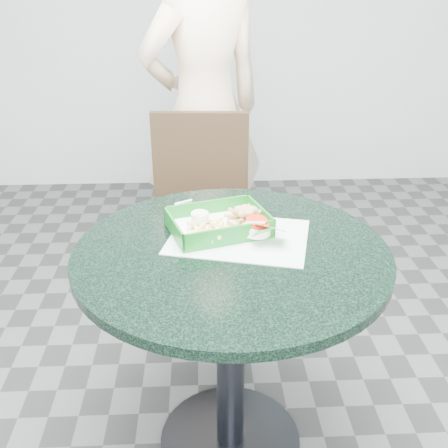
{
  "coord_description": "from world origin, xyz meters",
  "views": [
    {
      "loc": [
        -0.08,
        -1.32,
        1.49
      ],
      "look_at": [
        -0.02,
        0.1,
        0.8
      ],
      "focal_mm": 42.0,
      "sensor_mm": 36.0,
      "label": 1
    }
  ],
  "objects_px": {
    "diner_person": "(204,82)",
    "sauce_ramekin": "(201,220)",
    "cafe_table": "(231,303)",
    "food_basket": "(218,232)",
    "dining_chair": "(201,205)",
    "crab_sandwich": "(246,224)"
  },
  "relations": [
    {
      "from": "diner_person",
      "to": "sauce_ramekin",
      "type": "bearing_deg",
      "value": 63.99
    },
    {
      "from": "cafe_table",
      "to": "food_basket",
      "type": "relative_size",
      "value": 3.19
    },
    {
      "from": "cafe_table",
      "to": "sauce_ramekin",
      "type": "height_order",
      "value": "sauce_ramekin"
    },
    {
      "from": "cafe_table",
      "to": "dining_chair",
      "type": "height_order",
      "value": "dining_chair"
    },
    {
      "from": "sauce_ramekin",
      "to": "dining_chair",
      "type": "bearing_deg",
      "value": 89.86
    },
    {
      "from": "crab_sandwich",
      "to": "sauce_ramekin",
      "type": "bearing_deg",
      "value": 166.09
    },
    {
      "from": "cafe_table",
      "to": "diner_person",
      "type": "height_order",
      "value": "diner_person"
    },
    {
      "from": "food_basket",
      "to": "sauce_ramekin",
      "type": "bearing_deg",
      "value": 157.97
    },
    {
      "from": "dining_chair",
      "to": "food_basket",
      "type": "relative_size",
      "value": 3.26
    },
    {
      "from": "sauce_ramekin",
      "to": "cafe_table",
      "type": "bearing_deg",
      "value": -57.21
    },
    {
      "from": "cafe_table",
      "to": "diner_person",
      "type": "relative_size",
      "value": 0.45
    },
    {
      "from": "dining_chair",
      "to": "crab_sandwich",
      "type": "bearing_deg",
      "value": -76.35
    },
    {
      "from": "dining_chair",
      "to": "crab_sandwich",
      "type": "relative_size",
      "value": 8.55
    },
    {
      "from": "diner_person",
      "to": "crab_sandwich",
      "type": "bearing_deg",
      "value": 71.21
    },
    {
      "from": "dining_chair",
      "to": "sauce_ramekin",
      "type": "bearing_deg",
      "value": -86.59
    },
    {
      "from": "diner_person",
      "to": "food_basket",
      "type": "bearing_deg",
      "value": 66.8
    },
    {
      "from": "dining_chair",
      "to": "sauce_ramekin",
      "type": "height_order",
      "value": "dining_chair"
    },
    {
      "from": "cafe_table",
      "to": "food_basket",
      "type": "xyz_separation_m",
      "value": [
        -0.03,
        0.11,
        0.19
      ]
    },
    {
      "from": "diner_person",
      "to": "food_basket",
      "type": "relative_size",
      "value": 7.13
    },
    {
      "from": "food_basket",
      "to": "sauce_ramekin",
      "type": "xyz_separation_m",
      "value": [
        -0.05,
        0.02,
        0.03
      ]
    },
    {
      "from": "cafe_table",
      "to": "food_basket",
      "type": "bearing_deg",
      "value": 106.83
    },
    {
      "from": "dining_chair",
      "to": "diner_person",
      "type": "bearing_deg",
      "value": 89.39
    }
  ]
}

